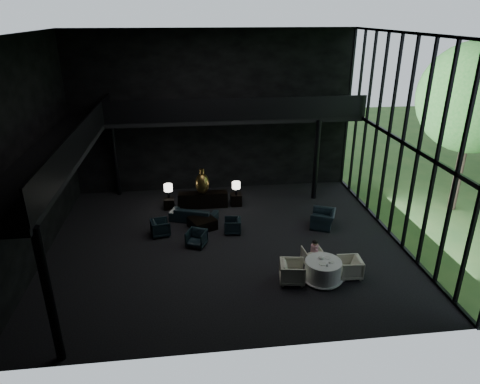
{
  "coord_description": "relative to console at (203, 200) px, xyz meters",
  "views": [
    {
      "loc": [
        -1.27,
        -15.15,
        8.67
      ],
      "look_at": [
        0.64,
        0.5,
        2.0
      ],
      "focal_mm": 32.0,
      "sensor_mm": 36.0,
      "label": 1
    }
  ],
  "objects": [
    {
      "name": "wall_left",
      "position": [
        -6.22,
        -3.6,
        3.63
      ],
      "size": [
        0.04,
        12.0,
        8.0
      ],
      "primitive_type": "cube",
      "color": "black",
      "rests_on": "ground"
    },
    {
      "name": "plate_b",
      "position": [
        4.09,
        -6.38,
        0.38
      ],
      "size": [
        0.27,
        0.27,
        0.01
      ],
      "primitive_type": "cylinder",
      "rotation": [
        0.0,
        0.0,
        0.31
      ],
      "color": "white",
      "rests_on": "dining_table"
    },
    {
      "name": "lounge_armchair_south",
      "position": [
        -0.4,
        -3.68,
        -0.02
      ],
      "size": [
        0.88,
        0.86,
        0.7
      ],
      "primitive_type": "imported",
      "rotation": [
        0.0,
        0.0,
        -0.42
      ],
      "color": "black",
      "rests_on": "floor"
    },
    {
      "name": "lounge_armchair_west",
      "position": [
        -1.87,
        -2.6,
        0.0
      ],
      "size": [
        0.82,
        0.86,
        0.75
      ],
      "primitive_type": "imported",
      "rotation": [
        0.0,
        0.0,
        1.78
      ],
      "color": "black",
      "rests_on": "floor"
    },
    {
      "name": "cream_pot",
      "position": [
        3.91,
        -6.91,
        0.41
      ],
      "size": [
        0.08,
        0.08,
        0.08
      ],
      "primitive_type": "cylinder",
      "rotation": [
        0.0,
        0.0,
        -0.33
      ],
      "color": "#99999E",
      "rests_on": "dining_table"
    },
    {
      "name": "side_table_right",
      "position": [
        1.6,
        0.03,
        -0.09
      ],
      "size": [
        0.52,
        0.52,
        0.58
      ],
      "primitive_type": "cube",
      "color": "black",
      "rests_on": "floor"
    },
    {
      "name": "mezzanine_left",
      "position": [
        -5.22,
        -3.6,
        3.63
      ],
      "size": [
        2.0,
        12.0,
        0.25
      ],
      "primitive_type": "cube",
      "color": "black",
      "rests_on": "wall_left"
    },
    {
      "name": "wall_front",
      "position": [
        0.78,
        -9.6,
        3.63
      ],
      "size": [
        14.0,
        0.04,
        8.0
      ],
      "primitive_type": "cube",
      "color": "black",
      "rests_on": "ground"
    },
    {
      "name": "railing_back",
      "position": [
        1.78,
        0.4,
        4.23
      ],
      "size": [
        12.0,
        0.06,
        1.0
      ],
      "primitive_type": "cube",
      "color": "black",
      "rests_on": "mezzanine_back"
    },
    {
      "name": "column_sw",
      "position": [
        -4.22,
        -9.3,
        1.63
      ],
      "size": [
        0.24,
        0.24,
        4.0
      ],
      "primitive_type": "cylinder",
      "color": "black",
      "rests_on": "floor"
    },
    {
      "name": "bronze_urn",
      "position": [
        0.0,
        -0.11,
        0.89
      ],
      "size": [
        0.65,
        0.65,
        1.21
      ],
      "color": "olive",
      "rests_on": "console"
    },
    {
      "name": "lounge_armchair_east",
      "position": [
        1.14,
        -2.74,
        -0.05
      ],
      "size": [
        0.66,
        0.7,
        0.65
      ],
      "primitive_type": "imported",
      "rotation": [
        0.0,
        0.0,
        -1.69
      ],
      "color": "black",
      "rests_on": "floor"
    },
    {
      "name": "cereal_bowl",
      "position": [
        3.85,
        -6.41,
        0.42
      ],
      "size": [
        0.18,
        0.18,
        0.09
      ],
      "primitive_type": "ellipsoid",
      "color": "white",
      "rests_on": "dining_table"
    },
    {
      "name": "coffee_table",
      "position": [
        -0.12,
        -2.16,
        -0.15
      ],
      "size": [
        1.34,
        1.34,
        0.45
      ],
      "primitive_type": "cube",
      "rotation": [
        0.0,
        0.0,
        0.43
      ],
      "color": "black",
      "rests_on": "floor"
    },
    {
      "name": "table_lamp_right",
      "position": [
        1.6,
        -0.07,
        0.67
      ],
      "size": [
        0.39,
        0.39,
        0.66
      ],
      "color": "black",
      "rests_on": "side_table_right"
    },
    {
      "name": "dining_table",
      "position": [
        3.89,
        -6.58,
        -0.05
      ],
      "size": [
        1.43,
        1.43,
        0.75
      ],
      "color": "white",
      "rests_on": "floor"
    },
    {
      "name": "tree_near",
      "position": [
        11.78,
        -1.6,
        4.86
      ],
      "size": [
        4.8,
        4.8,
        7.65
      ],
      "color": "#382D23",
      "rests_on": "garden_ground"
    },
    {
      "name": "mezzanine_back",
      "position": [
        1.78,
        1.4,
        3.63
      ],
      "size": [
        12.0,
        2.0,
        0.25
      ],
      "primitive_type": "cube",
      "color": "black",
      "rests_on": "wall_back"
    },
    {
      "name": "wall_back",
      "position": [
        0.78,
        2.4,
        3.63
      ],
      "size": [
        14.0,
        0.04,
        8.0
      ],
      "primitive_type": "cube",
      "color": "black",
      "rests_on": "ground"
    },
    {
      "name": "curtain_wall",
      "position": [
        7.73,
        -3.6,
        3.63
      ],
      "size": [
        0.2,
        12.0,
        8.0
      ],
      "primitive_type": null,
      "color": "black",
      "rests_on": "ground"
    },
    {
      "name": "sofa",
      "position": [
        -0.46,
        -1.38,
        0.04
      ],
      "size": [
        2.21,
        1.29,
        0.83
      ],
      "primitive_type": "imported",
      "rotation": [
        0.0,
        0.0,
        2.81
      ],
      "color": "black",
      "rests_on": "floor"
    },
    {
      "name": "floor",
      "position": [
        0.78,
        -3.6,
        -0.37
      ],
      "size": [
        14.0,
        12.0,
        0.02
      ],
      "primitive_type": "cube",
      "color": "black",
      "rests_on": "ground"
    },
    {
      "name": "plate_a",
      "position": [
        3.8,
        -6.73,
        0.38
      ],
      "size": [
        0.33,
        0.33,
        0.02
      ],
      "primitive_type": "cylinder",
      "rotation": [
        0.0,
        0.0,
        -0.42
      ],
      "color": "white",
      "rests_on": "dining_table"
    },
    {
      "name": "ceiling",
      "position": [
        0.78,
        -3.6,
        7.63
      ],
      "size": [
        14.0,
        12.0,
        0.02
      ],
      "primitive_type": "cube",
      "color": "black",
      "rests_on": "ground"
    },
    {
      "name": "dining_chair_north",
      "position": [
        3.81,
        -5.5,
        -0.06
      ],
      "size": [
        0.64,
        0.61,
        0.62
      ],
      "primitive_type": "imported",
      "rotation": [
        0.0,
        0.0,
        3.21
      ],
      "color": "silver",
      "rests_on": "floor"
    },
    {
      "name": "railing_left",
      "position": [
        -4.22,
        -3.6,
        4.23
      ],
      "size": [
        0.06,
        12.0,
        1.0
      ],
      "primitive_type": "cube",
      "color": "black",
      "rests_on": "mezzanine_left"
    },
    {
      "name": "dining_chair_west",
      "position": [
        2.82,
        -6.56,
        0.1
      ],
      "size": [
        1.0,
        1.05,
        0.95
      ],
      "primitive_type": "imported",
      "rotation": [
        0.0,
        0.0,
        1.41
      ],
      "color": "beige",
      "rests_on": "floor"
    },
    {
      "name": "window_armchair",
      "position": [
        5.09,
        -2.68,
        0.15
      ],
      "size": [
        1.18,
        1.4,
        1.04
      ],
      "primitive_type": "imported",
      "rotation": [
        0.0,
        0.0,
        -1.97
      ],
      "color": "black",
      "rests_on": "floor"
    },
    {
      "name": "console",
      "position": [
        0.0,
        0.0,
        0.0
      ],
      "size": [
        2.35,
        0.53,
        0.75
      ],
      "primitive_type": "cube",
      "color": "black",
      "rests_on": "floor"
    },
    {
      "name": "side_table_left",
      "position": [
        -1.6,
        -0.0,
        -0.12
      ],
      "size": [
        0.47,
        0.47,
        0.52
      ],
      "primitive_type": "cube",
      "color": "black",
      "rests_on": "floor"
    },
    {
      "name": "coffee_cup",
      "position": [
        4.06,
        -6.72,
        0.42
      ],
      "size": [
        0.11,
        0.11,
        0.06
      ],
      "primitive_type": "cylinder",
      "rotation": [
        0.0,
        0.0,
        0.39
      ],
      "color": "white",
      "rests_on": "saucer"
    },
    {
      "name": "column_ne",
      "position": [
        5.58,
        0.4,
        1.63
      ],
      "size": [
        0.24,
        0.24,
        4.0
      ],
      "primitive_type": "cylinder",
      "color": "black",
      "rests_on": "floor"
    },
    {
      "name": "table_lamp_left",
      "position": [
        -1.6,
        0.12,
        0.63
      ],
      "size": [
        0.4,
        0.4,
        0.68
      ],
      "color": "black",
      "rests_on": "side_table_left"
    },
    {
      "name": "saucer",
      "position": [
        4.16,
        -6.69,
        0.38
      ],
      "size": [
        0.18,
        0.18,
        0.01
      ],
      "primitive_type": "cylinder",
      "rotation": [
        0.0,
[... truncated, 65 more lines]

